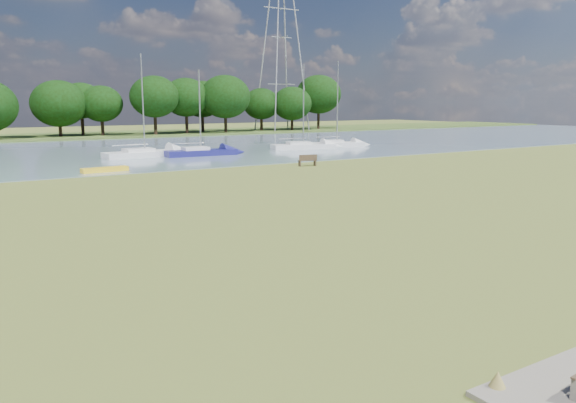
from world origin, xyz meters
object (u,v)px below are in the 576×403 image
sailboat_3 (336,142)px  pylon (281,8)px  riverbank_bench (308,160)px  sailboat_1 (144,152)px  sailboat_6 (200,150)px  sailboat_2 (303,145)px  kayak (105,170)px

sailboat_3 → pylon: bearing=81.6°
riverbank_bench → sailboat_1: (-8.97, 14.51, 0.06)m
pylon → sailboat_3: pylon is taller
pylon → sailboat_6: size_ratio=4.28×
sailboat_2 → sailboat_6: sailboat_2 is taller
sailboat_1 → sailboat_3: (22.76, -0.19, 0.03)m
kayak → sailboat_3: bearing=12.7°
kayak → sailboat_2: bearing=15.3°
sailboat_1 → sailboat_3: size_ratio=0.98×
pylon → sailboat_6: pylon is taller
pylon → sailboat_3: bearing=-112.3°
sailboat_2 → sailboat_3: bearing=17.8°
riverbank_bench → pylon: 61.87m
sailboat_1 → sailboat_3: sailboat_3 is taller
sailboat_1 → sailboat_2: sailboat_1 is taller
kayak → sailboat_2: (24.00, 9.31, 0.33)m
riverbank_bench → sailboat_2: (8.78, 13.87, 0.08)m
riverbank_bench → sailboat_1: size_ratio=0.17×
kayak → sailboat_1: (6.25, 9.95, 0.32)m
riverbank_bench → sailboat_1: 17.06m
sailboat_1 → sailboat_2: 17.76m
sailboat_2 → sailboat_3: size_ratio=0.95×
pylon → sailboat_2: (-19.87, -36.69, -21.18)m
kayak → sailboat_6: 13.90m
kayak → sailboat_1: 11.76m
pylon → sailboat_1: bearing=-136.2°
sailboat_1 → sailboat_6: bearing=-25.3°
sailboat_1 → kayak: bearing=-127.7°
pylon → sailboat_3: 44.52m
riverbank_bench → sailboat_3: 19.88m
riverbank_bench → kayak: 15.89m
pylon → sailboat_6: bearing=-130.8°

